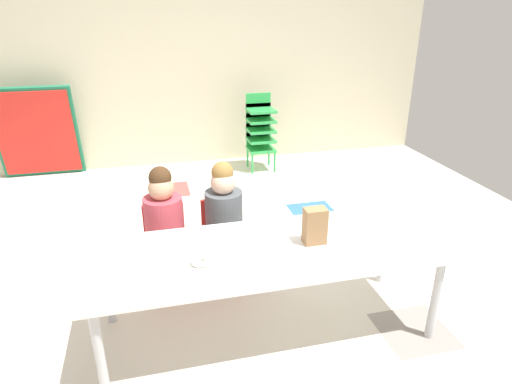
{
  "coord_description": "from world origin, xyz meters",
  "views": [
    {
      "loc": [
        -0.6,
        -2.82,
        1.88
      ],
      "look_at": [
        -0.0,
        -0.41,
        0.83
      ],
      "focal_mm": 31.03,
      "sensor_mm": 36.0,
      "label": 1
    }
  ],
  "objects_px": {
    "seated_child_near_camera": "(164,218)",
    "kid_chair_green_stack": "(260,128)",
    "seated_child_middle_seat": "(224,212)",
    "paper_bag_brown": "(315,226)",
    "donut_powdered_on_plate": "(201,261)",
    "folded_activity_table": "(37,133)",
    "craft_table": "(268,254)",
    "paper_plate_near_edge": "(201,264)"
  },
  "relations": [
    {
      "from": "donut_powdered_on_plate",
      "to": "kid_chair_green_stack",
      "type": "bearing_deg",
      "value": 69.89
    },
    {
      "from": "craft_table",
      "to": "seated_child_near_camera",
      "type": "relative_size",
      "value": 2.25
    },
    {
      "from": "seated_child_near_camera",
      "to": "donut_powdered_on_plate",
      "type": "relative_size",
      "value": 7.93
    },
    {
      "from": "kid_chair_green_stack",
      "to": "donut_powdered_on_plate",
      "type": "relative_size",
      "value": 7.95
    },
    {
      "from": "folded_activity_table",
      "to": "craft_table",
      "type": "bearing_deg",
      "value": -59.87
    },
    {
      "from": "paper_plate_near_edge",
      "to": "donut_powdered_on_plate",
      "type": "height_order",
      "value": "donut_powdered_on_plate"
    },
    {
      "from": "paper_bag_brown",
      "to": "folded_activity_table",
      "type": "bearing_deg",
      "value": 123.74
    },
    {
      "from": "paper_bag_brown",
      "to": "paper_plate_near_edge",
      "type": "relative_size",
      "value": 1.22
    },
    {
      "from": "seated_child_middle_seat",
      "to": "kid_chair_green_stack",
      "type": "bearing_deg",
      "value": 69.74
    },
    {
      "from": "seated_child_middle_seat",
      "to": "donut_powdered_on_plate",
      "type": "bearing_deg",
      "value": -109.62
    },
    {
      "from": "kid_chair_green_stack",
      "to": "seated_child_near_camera",
      "type": "bearing_deg",
      "value": -118.68
    },
    {
      "from": "seated_child_near_camera",
      "to": "kid_chair_green_stack",
      "type": "relative_size",
      "value": 1.0
    },
    {
      "from": "paper_plate_near_edge",
      "to": "paper_bag_brown",
      "type": "bearing_deg",
      "value": 6.99
    },
    {
      "from": "donut_powdered_on_plate",
      "to": "paper_bag_brown",
      "type": "bearing_deg",
      "value": 6.99
    },
    {
      "from": "donut_powdered_on_plate",
      "to": "folded_activity_table",
      "type": "bearing_deg",
      "value": 113.93
    },
    {
      "from": "craft_table",
      "to": "paper_bag_brown",
      "type": "distance_m",
      "value": 0.32
    },
    {
      "from": "seated_child_near_camera",
      "to": "paper_plate_near_edge",
      "type": "relative_size",
      "value": 5.1
    },
    {
      "from": "seated_child_near_camera",
      "to": "folded_activity_table",
      "type": "distance_m",
      "value": 2.92
    },
    {
      "from": "seated_child_near_camera",
      "to": "kid_chair_green_stack",
      "type": "height_order",
      "value": "seated_child_near_camera"
    },
    {
      "from": "seated_child_middle_seat",
      "to": "kid_chair_green_stack",
      "type": "height_order",
      "value": "seated_child_middle_seat"
    },
    {
      "from": "seated_child_middle_seat",
      "to": "paper_bag_brown",
      "type": "distance_m",
      "value": 0.76
    },
    {
      "from": "kid_chair_green_stack",
      "to": "seated_child_middle_seat",
      "type": "bearing_deg",
      "value": -110.26
    },
    {
      "from": "seated_child_near_camera",
      "to": "paper_plate_near_edge",
      "type": "height_order",
      "value": "seated_child_near_camera"
    },
    {
      "from": "craft_table",
      "to": "seated_child_middle_seat",
      "type": "distance_m",
      "value": 0.62
    },
    {
      "from": "seated_child_middle_seat",
      "to": "craft_table",
      "type": "bearing_deg",
      "value": -75.53
    },
    {
      "from": "kid_chair_green_stack",
      "to": "donut_powdered_on_plate",
      "type": "distance_m",
      "value": 3.2
    },
    {
      "from": "kid_chair_green_stack",
      "to": "donut_powdered_on_plate",
      "type": "height_order",
      "value": "kid_chair_green_stack"
    },
    {
      "from": "donut_powdered_on_plate",
      "to": "paper_plate_near_edge",
      "type": "bearing_deg",
      "value": 0.0
    },
    {
      "from": "donut_powdered_on_plate",
      "to": "seated_child_middle_seat",
      "type": "bearing_deg",
      "value": 70.38
    },
    {
      "from": "seated_child_near_camera",
      "to": "donut_powdered_on_plate",
      "type": "distance_m",
      "value": 0.71
    },
    {
      "from": "craft_table",
      "to": "donut_powdered_on_plate",
      "type": "distance_m",
      "value": 0.42
    },
    {
      "from": "craft_table",
      "to": "folded_activity_table",
      "type": "bearing_deg",
      "value": 120.13
    },
    {
      "from": "kid_chair_green_stack",
      "to": "folded_activity_table",
      "type": "height_order",
      "value": "folded_activity_table"
    },
    {
      "from": "folded_activity_table",
      "to": "paper_bag_brown",
      "type": "distance_m",
      "value": 3.87
    },
    {
      "from": "seated_child_middle_seat",
      "to": "donut_powdered_on_plate",
      "type": "distance_m",
      "value": 0.73
    },
    {
      "from": "craft_table",
      "to": "donut_powdered_on_plate",
      "type": "bearing_deg",
      "value": -167.48
    },
    {
      "from": "paper_bag_brown",
      "to": "donut_powdered_on_plate",
      "type": "relative_size",
      "value": 1.9
    },
    {
      "from": "kid_chair_green_stack",
      "to": "paper_bag_brown",
      "type": "height_order",
      "value": "kid_chair_green_stack"
    },
    {
      "from": "folded_activity_table",
      "to": "kid_chair_green_stack",
      "type": "bearing_deg",
      "value": -6.63
    },
    {
      "from": "seated_child_middle_seat",
      "to": "donut_powdered_on_plate",
      "type": "xyz_separation_m",
      "value": [
        -0.25,
        -0.69,
        0.05
      ]
    },
    {
      "from": "paper_plate_near_edge",
      "to": "donut_powdered_on_plate",
      "type": "relative_size",
      "value": 1.56
    },
    {
      "from": "craft_table",
      "to": "paper_plate_near_edge",
      "type": "xyz_separation_m",
      "value": [
        -0.4,
        -0.09,
        0.05
      ]
    }
  ]
}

